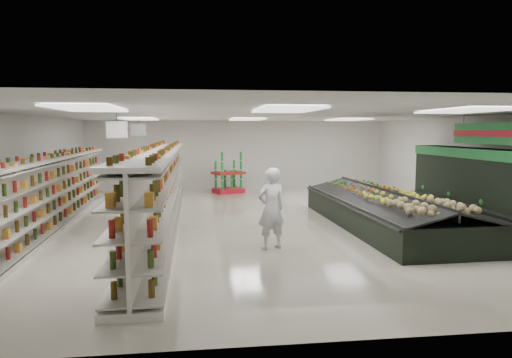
{
  "coord_description": "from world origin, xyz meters",
  "views": [
    {
      "loc": [
        -1.83,
        -13.47,
        2.71
      ],
      "look_at": [
        -0.04,
        0.77,
        1.2
      ],
      "focal_mm": 32.0,
      "sensor_mm": 36.0,
      "label": 1
    }
  ],
  "objects": [
    {
      "name": "gondola_center",
      "position": [
        -2.9,
        -0.69,
        1.02
      ],
      "size": [
        1.07,
        12.78,
        2.21
      ],
      "rotation": [
        0.0,
        0.0,
        0.01
      ],
      "color": "white",
      "rests_on": "floor"
    },
    {
      "name": "floor",
      "position": [
        0.0,
        0.0,
        0.0
      ],
      "size": [
        16.0,
        16.0,
        0.0
      ],
      "primitive_type": "plane",
      "color": "beige",
      "rests_on": "ground"
    },
    {
      "name": "wall_right",
      "position": [
        7.0,
        0.0,
        1.6
      ],
      "size": [
        0.02,
        16.0,
        3.2
      ],
      "primitive_type": "cube",
      "color": "silver",
      "rests_on": "floor"
    },
    {
      "name": "soda_endcap",
      "position": [
        -0.55,
        6.53,
        0.8
      ],
      "size": [
        1.54,
        1.34,
        1.65
      ],
      "rotation": [
        0.0,
        0.0,
        0.43
      ],
      "color": "red",
      "rests_on": "floor"
    },
    {
      "name": "aisle_sign_near",
      "position": [
        -3.8,
        -2.0,
        2.75
      ],
      "size": [
        0.52,
        0.06,
        0.75
      ],
      "color": "white",
      "rests_on": "ceiling"
    },
    {
      "name": "produce_island",
      "position": [
        3.39,
        -1.24,
        0.5
      ],
      "size": [
        2.82,
        7.37,
        1.09
      ],
      "rotation": [
        0.0,
        0.0,
        0.02
      ],
      "color": "black",
      "rests_on": "floor"
    },
    {
      "name": "hortifruti_banner",
      "position": [
        6.25,
        -1.5,
        2.65
      ],
      "size": [
        0.12,
        3.2,
        0.95
      ],
      "color": "#217C36",
      "rests_on": "ceiling"
    },
    {
      "name": "shopper_background",
      "position": [
        -2.82,
        2.7,
        0.92
      ],
      "size": [
        0.76,
        1.01,
        1.85
      ],
      "primitive_type": "imported",
      "rotation": [
        0.0,
        0.0,
        1.32
      ],
      "color": "#A08662",
      "rests_on": "floor"
    },
    {
      "name": "wall_back",
      "position": [
        0.0,
        8.0,
        1.6
      ],
      "size": [
        14.0,
        0.02,
        3.2
      ],
      "primitive_type": "cube",
      "color": "silver",
      "rests_on": "floor"
    },
    {
      "name": "aisle_sign_far",
      "position": [
        -3.8,
        2.0,
        2.75
      ],
      "size": [
        0.52,
        0.06,
        0.75
      ],
      "color": "white",
      "rests_on": "ceiling"
    },
    {
      "name": "wall_front",
      "position": [
        0.0,
        -8.0,
        1.6
      ],
      "size": [
        14.0,
        0.02,
        3.2
      ],
      "primitive_type": "cube",
      "color": "silver",
      "rests_on": "floor"
    },
    {
      "name": "gondola_left",
      "position": [
        -6.0,
        0.11,
        0.92
      ],
      "size": [
        1.27,
        11.55,
        2.0
      ],
      "rotation": [
        0.0,
        0.0,
        0.04
      ],
      "color": "white",
      "rests_on": "floor"
    },
    {
      "name": "ceiling",
      "position": [
        0.0,
        0.0,
        3.2
      ],
      "size": [
        14.0,
        16.0,
        0.02
      ],
      "primitive_type": "cube",
      "color": "white",
      "rests_on": "wall_back"
    },
    {
      "name": "shopper_main",
      "position": [
        -0.2,
        -3.27,
        0.94
      ],
      "size": [
        0.8,
        0.67,
        1.89
      ],
      "primitive_type": "imported",
      "rotation": [
        0.0,
        0.0,
        3.5
      ],
      "color": "silver",
      "rests_on": "floor"
    },
    {
      "name": "produce_wall_case",
      "position": [
        6.53,
        -1.5,
        1.24
      ],
      "size": [
        0.93,
        8.0,
        2.2
      ],
      "color": "black",
      "rests_on": "floor"
    },
    {
      "name": "wall_left",
      "position": [
        -7.0,
        0.0,
        1.6
      ],
      "size": [
        0.02,
        16.0,
        3.2
      ],
      "primitive_type": "cube",
      "color": "silver",
      "rests_on": "floor"
    }
  ]
}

